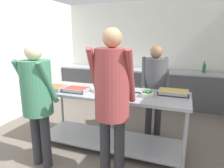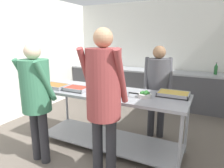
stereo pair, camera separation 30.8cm
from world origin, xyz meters
The scene contains 14 objects.
wall_rear centered at (0.00, 4.34, 1.32)m, with size 4.47×0.06×2.65m.
wall_left centered at (-2.21, 2.17, 1.32)m, with size 0.06×4.46×2.65m.
back_counter centered at (0.00, 3.97, 0.45)m, with size 4.31×0.65×0.90m.
serving_counter centered at (0.14, 1.54, 0.62)m, with size 2.33×0.80×0.91m.
serving_tray_greens centered at (-0.78, 1.37, 0.94)m, with size 0.42×0.29×0.05m.
serving_tray_vegetables centered at (-0.35, 1.39, 0.94)m, with size 0.36×0.26×0.05m.
plate_stack centered at (0.00, 1.52, 0.94)m, with size 0.26×0.26×0.06m.
sauce_pan centered at (0.37, 1.42, 0.95)m, with size 0.42×0.28×0.07m.
broccoli_bowl centered at (0.71, 1.50, 0.95)m, with size 0.19×0.19×0.09m.
serving_tray_roast centered at (1.05, 1.75, 0.94)m, with size 0.42×0.30×0.05m.
guest_serving_left centered at (0.46, 0.79, 1.13)m, with size 0.50×0.38×1.82m.
guest_serving_right centered at (-0.56, 0.78, 1.01)m, with size 0.49×0.38×1.65m.
cook_behind_counter centered at (0.71, 2.21, 0.97)m, with size 0.52×0.40×1.59m.
water_bottle centered at (1.60, 4.00, 1.02)m, with size 0.07×0.07×0.27m.
Camera 1 is at (1.19, -1.18, 1.72)m, focal length 32.00 mm.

